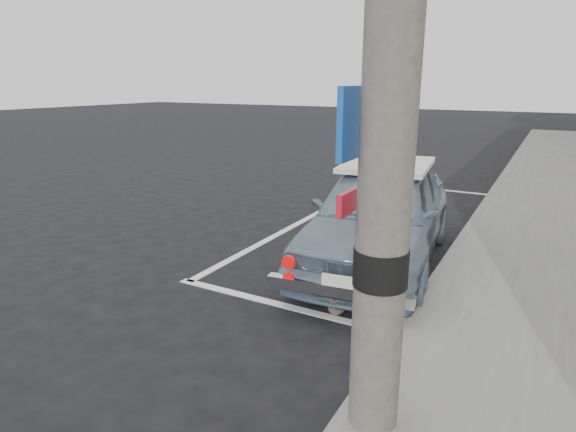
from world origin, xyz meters
The scene contains 7 objects.
ground centered at (0.00, 0.00, 0.00)m, with size 80.00×80.00×0.00m, color black.
sidewalk centered at (3.20, 2.00, 0.07)m, with size 2.80×40.00×0.15m, color #62625E.
pline_rear centered at (0.50, -0.50, 0.00)m, with size 3.00×0.12×0.01m, color silver.
pline_front centered at (0.50, 6.50, 0.00)m, with size 3.00×0.12×0.01m, color silver.
pline_side centered at (-0.90, 3.00, 0.00)m, with size 0.12×7.00×0.01m, color silver.
retro_coupe centered at (0.94, 1.38, 0.70)m, with size 2.11×4.24×1.38m.
cat centered at (1.08, -0.38, 0.11)m, with size 0.24×0.46×0.24m.
Camera 1 is at (2.93, -4.81, 2.45)m, focal length 30.00 mm.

